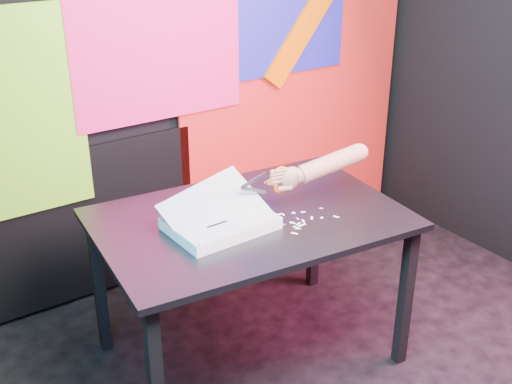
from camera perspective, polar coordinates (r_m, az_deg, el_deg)
room at (r=2.36m, az=13.09°, el=7.52°), size 3.01×3.01×2.71m
backdrop at (r=3.62m, az=-3.91°, el=7.57°), size 2.88×0.05×2.08m
work_table at (r=2.85m, az=-0.56°, el=-3.58°), size 1.41×1.02×0.75m
printout_stack at (r=2.71m, az=-3.19°, el=-2.71°), size 0.46×0.33×0.22m
scissors at (r=2.79m, az=1.92°, el=1.02°), size 0.23×0.04×0.13m
hand_forearm at (r=2.89m, az=6.09°, el=2.34°), size 0.48×0.13×0.15m
paper_clippings at (r=2.78m, az=3.93°, el=-2.53°), size 0.27×0.20×0.00m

